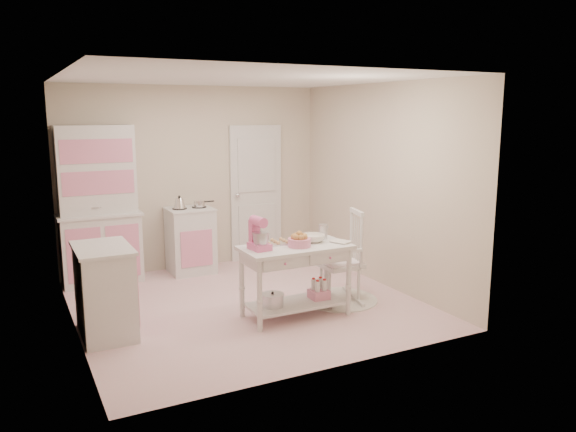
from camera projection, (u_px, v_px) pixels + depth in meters
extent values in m
plane|color=#D8878C|center=(247.00, 304.00, 6.64)|extent=(3.80, 3.80, 0.00)
cube|color=white|center=(244.00, 78.00, 6.16)|extent=(3.80, 3.80, 0.04)
cube|color=beige|center=(194.00, 178.00, 8.06)|extent=(3.80, 0.04, 2.60)
cube|color=beige|center=(332.00, 225.00, 4.73)|extent=(3.80, 0.04, 2.60)
cube|color=beige|center=(68.00, 208.00, 5.55)|extent=(0.04, 3.80, 2.60)
cube|color=beige|center=(381.00, 185.00, 7.24)|extent=(0.04, 3.80, 2.60)
cube|color=silver|center=(256.00, 193.00, 8.51)|extent=(0.82, 0.05, 2.04)
cube|color=silver|center=(99.00, 205.00, 7.29)|extent=(1.06, 0.50, 2.08)
cube|color=silver|center=(191.00, 240.00, 7.88)|extent=(0.62, 0.57, 0.92)
cube|color=silver|center=(105.00, 291.00, 5.65)|extent=(0.54, 0.84, 0.92)
cylinder|color=white|center=(339.00, 299.00, 6.78)|extent=(0.92, 0.92, 0.01)
cube|color=silver|center=(340.00, 256.00, 6.68)|extent=(0.64, 0.81, 1.10)
cube|color=silver|center=(295.00, 281.00, 6.18)|extent=(1.20, 0.60, 0.80)
cube|color=pink|center=(259.00, 234.00, 5.91)|extent=(0.23, 0.30, 0.34)
cube|color=silver|center=(276.00, 243.00, 6.20)|extent=(0.34, 0.24, 0.02)
cylinder|color=pink|center=(299.00, 243.00, 6.06)|extent=(0.25, 0.25, 0.09)
imported|color=white|center=(313.00, 238.00, 6.29)|extent=(0.27, 0.27, 0.08)
cylinder|color=silver|center=(323.00, 232.00, 6.43)|extent=(0.10, 0.10, 0.17)
imported|color=white|center=(337.00, 243.00, 6.20)|extent=(0.22, 0.25, 0.02)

